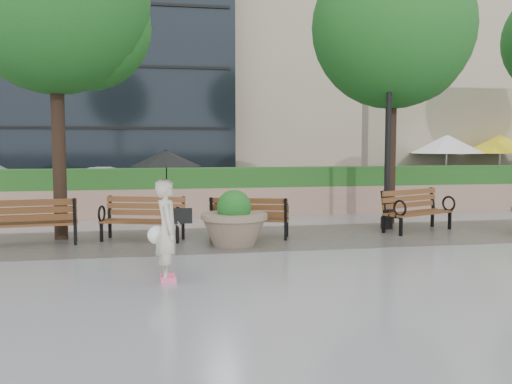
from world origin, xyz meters
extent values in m
plane|color=gray|center=(0.00, 0.00, 0.00)|extent=(100.00, 100.00, 0.00)
cube|color=#383330|center=(0.00, 3.00, 0.01)|extent=(28.00, 3.20, 0.01)
cube|color=#9D7A65|center=(0.00, 7.00, 0.40)|extent=(24.00, 0.80, 0.80)
cube|color=#1A4517|center=(0.00, 7.00, 1.08)|extent=(24.00, 0.75, 0.55)
cube|color=tan|center=(9.50, 10.00, 2.00)|extent=(10.00, 0.60, 4.00)
cube|color=black|center=(0.00, 11.00, 0.00)|extent=(40.00, 7.00, 0.00)
cube|color=tan|center=(10.00, 23.00, 10.00)|extent=(18.00, 10.00, 20.00)
cube|color=brown|center=(-5.32, 3.00, 0.43)|extent=(1.82, 0.70, 0.05)
cube|color=brown|center=(-5.29, 2.73, 0.74)|extent=(1.78, 0.29, 0.42)
cube|color=black|center=(-5.32, 2.97, 0.23)|extent=(1.83, 0.80, 0.45)
torus|color=black|center=(-4.50, 3.26, 0.61)|extent=(0.08, 0.37, 0.37)
cube|color=brown|center=(-3.14, 3.08, 0.42)|extent=(1.79, 1.01, 0.05)
cube|color=brown|center=(-3.06, 3.33, 0.71)|extent=(1.66, 0.63, 0.40)
cube|color=black|center=(-3.13, 3.11, 0.22)|extent=(1.81, 1.10, 0.44)
torus|color=black|center=(-3.96, 3.16, 0.59)|extent=(0.15, 0.35, 0.35)
torus|color=black|center=(-2.42, 2.67, 0.59)|extent=(0.15, 0.35, 0.35)
cube|color=brown|center=(-0.85, 3.05, 0.41)|extent=(1.75, 1.00, 0.05)
cube|color=brown|center=(-0.93, 2.81, 0.70)|extent=(1.63, 0.63, 0.39)
cube|color=black|center=(-0.86, 3.03, 0.21)|extent=(1.78, 1.09, 0.43)
torus|color=black|center=(-0.04, 2.97, 0.58)|extent=(0.15, 0.34, 0.34)
torus|color=black|center=(-1.55, 3.46, 0.58)|extent=(0.15, 0.34, 0.34)
cube|color=brown|center=(3.14, 3.18, 0.44)|extent=(1.87, 1.22, 0.05)
cube|color=brown|center=(3.03, 3.43, 0.75)|extent=(1.70, 0.83, 0.42)
cube|color=black|center=(3.13, 3.21, 0.23)|extent=(1.91, 1.31, 0.46)
torus|color=black|center=(2.44, 2.67, 0.62)|extent=(0.19, 0.36, 0.37)
torus|color=black|center=(3.99, 3.35, 0.62)|extent=(0.19, 0.36, 0.37)
cylinder|color=#7F6B56|center=(-1.32, 2.22, 0.59)|extent=(1.34, 1.34, 0.11)
sphere|color=#134514|center=(-1.32, 2.22, 0.78)|extent=(0.69, 0.69, 0.69)
cylinder|color=black|center=(2.57, 3.67, 2.15)|extent=(0.12, 0.12, 4.31)
cylinder|color=black|center=(2.57, 3.67, 0.15)|extent=(0.28, 0.28, 0.30)
sphere|color=black|center=(2.57, 3.67, 4.36)|extent=(0.24, 0.24, 0.24)
cylinder|color=black|center=(-4.84, 3.63, 2.34)|extent=(0.28, 0.28, 4.68)
sphere|color=#134514|center=(-4.24, 3.93, 4.54)|extent=(2.73, 2.73, 2.73)
cylinder|color=black|center=(3.05, 4.61, 2.29)|extent=(0.28, 0.28, 4.59)
sphere|color=#134514|center=(3.05, 4.61, 4.92)|extent=(4.03, 4.03, 4.03)
sphere|color=#134514|center=(3.65, 4.91, 4.46)|extent=(2.82, 2.82, 2.82)
cylinder|color=black|center=(6.97, 8.81, 0.05)|extent=(0.40, 0.40, 0.10)
cylinder|color=#99999E|center=(6.97, 8.81, 1.10)|extent=(0.06, 0.06, 2.20)
cone|color=white|center=(6.97, 8.81, 2.00)|extent=(2.50, 2.50, 0.60)
cylinder|color=black|center=(8.91, 8.73, 0.05)|extent=(0.40, 0.40, 0.10)
cylinder|color=#99999E|center=(8.91, 8.73, 1.10)|extent=(0.06, 0.06, 2.20)
cone|color=yellow|center=(8.91, 8.73, 2.00)|extent=(2.50, 2.50, 0.60)
imported|color=white|center=(-4.16, 9.97, 0.63)|extent=(3.90, 1.62, 1.26)
imported|color=beige|center=(-2.73, -0.48, 0.81)|extent=(0.42, 0.60, 1.63)
cube|color=#F2598C|center=(-2.74, -0.36, 0.04)|extent=(0.11, 0.23, 0.08)
cube|color=#F2598C|center=(-2.73, -0.62, 0.04)|extent=(0.11, 0.23, 0.08)
cube|color=black|center=(-2.52, -0.42, 0.97)|extent=(0.11, 0.31, 0.22)
sphere|color=white|center=(-2.89, -0.26, 0.66)|extent=(0.28, 0.28, 0.28)
cylinder|color=black|center=(-2.74, -0.43, 1.42)|extent=(0.02, 0.02, 0.86)
cone|color=black|center=(-2.74, -0.43, 1.83)|extent=(1.06, 1.06, 0.22)
camera|label=1|loc=(-3.02, -8.96, 2.07)|focal=40.00mm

